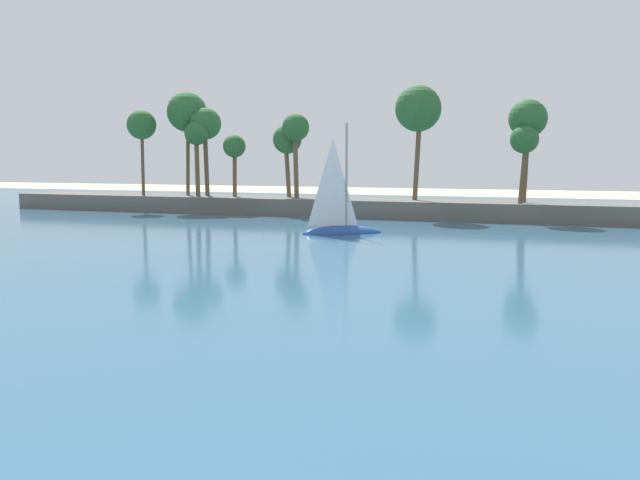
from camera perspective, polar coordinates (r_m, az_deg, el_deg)
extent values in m
cube|color=#33607F|center=(57.03, 12.40, 1.02)|extent=(220.00, 96.22, 0.06)
cube|color=#605B54|center=(64.98, 13.32, 2.48)|extent=(105.46, 6.00, 1.80)
cylinder|color=brown|center=(62.94, 17.21, 5.69)|extent=(0.76, 0.45, 5.84)
sphere|color=#285B2D|center=(62.96, 17.31, 8.33)|extent=(2.56, 2.56, 2.56)
cylinder|color=brown|center=(73.72, -10.61, 6.43)|extent=(0.68, 0.71, 6.89)
sphere|color=#285B2D|center=(73.77, -10.67, 9.10)|extent=(2.61, 2.61, 2.61)
cylinder|color=brown|center=(64.32, 17.46, 6.56)|extent=(0.59, 0.78, 7.78)
sphere|color=#285B2D|center=(64.43, 17.59, 10.02)|extent=(3.52, 3.52, 3.52)
cylinder|color=brown|center=(72.29, -7.41, 5.92)|extent=(0.54, 0.49, 5.45)
sphere|color=#285B2D|center=(72.30, -7.44, 8.07)|extent=(2.45, 2.45, 2.45)
cylinder|color=brown|center=(76.57, -15.13, 6.69)|extent=(0.59, 0.61, 7.86)
sphere|color=#285B2D|center=(76.67, -15.23, 9.62)|extent=(3.24, 3.24, 3.24)
cylinder|color=brown|center=(76.22, -11.38, 7.34)|extent=(0.43, 0.82, 9.31)
sphere|color=#285B2D|center=(76.40, -11.47, 10.83)|extent=(4.44, 4.44, 4.44)
cylinder|color=brown|center=(74.76, -9.85, 6.87)|extent=(0.64, 0.58, 7.97)
sphere|color=#285B2D|center=(74.86, -9.92, 9.92)|extent=(3.51, 3.51, 3.51)
cylinder|color=brown|center=(71.06, -2.85, 6.24)|extent=(0.82, 0.49, 6.17)
sphere|color=#285B2D|center=(71.08, -2.86, 8.72)|extent=(3.10, 3.10, 3.10)
cylinder|color=brown|center=(66.03, 8.45, 7.33)|extent=(0.93, 0.83, 8.99)
sphere|color=#285B2D|center=(66.21, 8.52, 11.22)|extent=(4.53, 4.53, 4.53)
cylinder|color=brown|center=(69.33, -2.12, 6.71)|extent=(0.75, 0.71, 7.35)
sphere|color=#285B2D|center=(69.41, -2.13, 9.73)|extent=(2.86, 2.86, 2.86)
ellipsoid|color=#234793|center=(51.37, 1.94, 0.57)|extent=(6.41, 4.91, 1.27)
cylinder|color=gray|center=(51.13, 2.31, 5.70)|extent=(0.19, 0.19, 7.93)
pyramid|color=silver|center=(50.90, 1.12, 5.03)|extent=(2.54, 1.64, 6.74)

